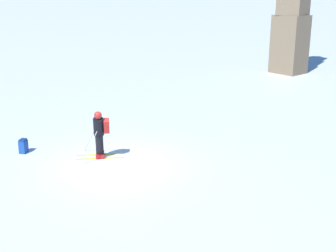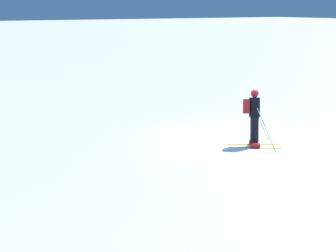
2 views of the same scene
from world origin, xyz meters
name	(u,v)px [view 2 (image 2 of 2)]	position (x,y,z in m)	size (l,w,h in m)	color
ground_plane	(235,139)	(0.00, 0.00, 0.00)	(300.00, 300.00, 0.00)	white
skier	(254,114)	(-0.69, -0.12, 0.96)	(1.48, 1.63, 1.75)	yellow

